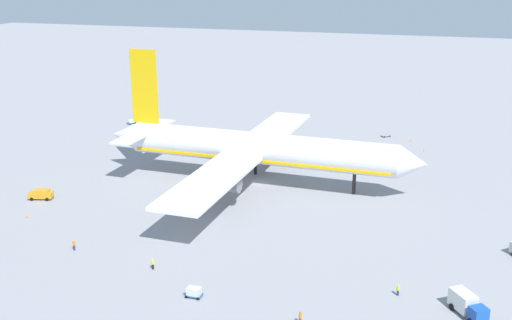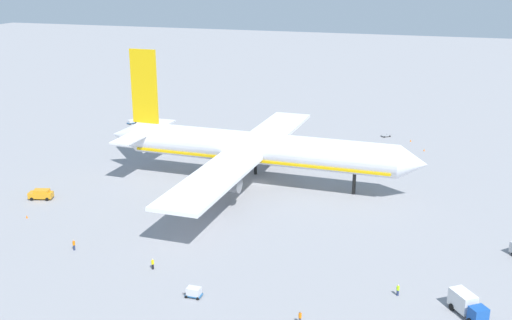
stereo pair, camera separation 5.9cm
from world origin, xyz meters
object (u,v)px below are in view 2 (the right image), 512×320
at_px(ground_worker_4, 398,290).
at_px(traffic_cone_1, 411,141).
at_px(traffic_cone_3, 27,217).
at_px(ground_worker_0, 74,245).
at_px(baggage_cart_2, 131,121).
at_px(baggage_cart_0, 386,136).
at_px(airliner, 254,148).
at_px(service_van, 41,194).
at_px(service_truck_1, 467,305).
at_px(ground_worker_5, 153,264).
at_px(baggage_cart_1, 194,292).
at_px(ground_worker_1, 300,318).
at_px(traffic_cone_0, 424,150).
at_px(traffic_cone_2, 146,142).

height_order(ground_worker_4, traffic_cone_1, ground_worker_4).
bearing_deg(traffic_cone_3, ground_worker_0, -29.01).
bearing_deg(baggage_cart_2, baggage_cart_0, 6.55).
relative_size(airliner, service_van, 14.38).
relative_size(service_truck_1, ground_worker_5, 3.48).
relative_size(baggage_cart_1, ground_worker_0, 1.59).
distance_m(ground_worker_0, ground_worker_4, 50.47).
xyz_separation_m(airliner, baggage_cart_0, (22.05, 44.93, -7.15)).
distance_m(baggage_cart_1, traffic_cone_1, 91.63).
distance_m(ground_worker_1, ground_worker_5, 25.61).
bearing_deg(ground_worker_0, traffic_cone_1, 60.45).
distance_m(baggage_cart_2, traffic_cone_1, 77.85).
relative_size(baggage_cart_0, baggage_cart_1, 0.92).
bearing_deg(ground_worker_1, airliner, 114.19).
bearing_deg(service_van, ground_worker_0, -42.63).
relative_size(traffic_cone_1, traffic_cone_3, 1.00).
height_order(baggage_cart_1, ground_worker_1, ground_worker_1).
xyz_separation_m(baggage_cart_1, ground_worker_4, (26.53, 8.91, 0.09)).
xyz_separation_m(ground_worker_1, ground_worker_4, (11.10, 10.91, -0.02)).
bearing_deg(ground_worker_1, service_truck_1, 23.14).
bearing_deg(traffic_cone_0, traffic_cone_2, -168.04).
xyz_separation_m(baggage_cart_0, traffic_cone_0, (10.46, -10.51, 0.01)).
bearing_deg(service_truck_1, ground_worker_4, 165.31).
distance_m(service_van, baggage_cart_1, 49.67).
height_order(airliner, traffic_cone_0, airliner).
bearing_deg(baggage_cart_1, traffic_cone_3, 157.72).
distance_m(ground_worker_4, ground_worker_5, 35.73).
distance_m(traffic_cone_0, traffic_cone_1, 8.52).
relative_size(airliner, traffic_cone_1, 127.40).
bearing_deg(traffic_cone_0, baggage_cart_1, -107.74).
xyz_separation_m(service_van, baggage_cart_1, (42.91, -25.02, -0.28)).
relative_size(baggage_cart_0, baggage_cart_2, 0.84).
xyz_separation_m(ground_worker_0, ground_worker_4, (50.46, 1.37, -0.06)).
xyz_separation_m(ground_worker_4, traffic_cone_1, (-4.33, 79.99, -0.57)).
height_order(service_van, baggage_cart_0, service_van).
xyz_separation_m(service_truck_1, traffic_cone_0, (-9.46, 74.71, -1.25)).
bearing_deg(airliner, baggage_cart_2, 143.08).
relative_size(service_truck_1, baggage_cart_1, 2.09).
relative_size(service_van, baggage_cart_2, 1.57).
relative_size(ground_worker_1, ground_worker_4, 1.02).
bearing_deg(ground_worker_4, service_truck_1, -14.69).
bearing_deg(ground_worker_4, baggage_cart_1, -161.43).
relative_size(service_truck_1, traffic_cone_0, 10.75).
bearing_deg(service_truck_1, ground_worker_0, 179.06).
xyz_separation_m(airliner, ground_worker_5, (-2.53, -41.31, -6.55)).
bearing_deg(service_van, ground_worker_4, -13.06).
bearing_deg(traffic_cone_0, baggage_cart_0, 134.87).
bearing_deg(service_van, traffic_cone_2, 88.92).
distance_m(airliner, ground_worker_1, 53.95).
bearing_deg(traffic_cone_3, ground_worker_4, -6.29).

